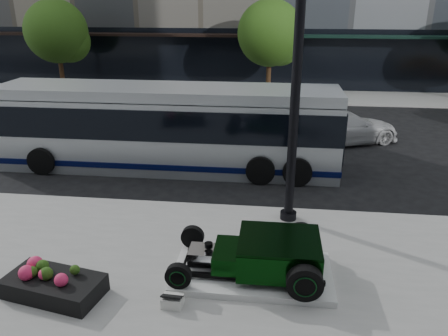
# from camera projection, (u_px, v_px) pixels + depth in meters

# --- Properties ---
(ground) EXTENTS (120.00, 120.00, 0.00)m
(ground) POSITION_uv_depth(u_px,v_px,m) (229.00, 182.00, 14.68)
(ground) COLOR black
(ground) RESTS_ON ground
(sidewalk_far) EXTENTS (70.00, 4.00, 0.12)m
(sidewalk_far) POSITION_uv_depth(u_px,v_px,m) (252.00, 95.00, 27.63)
(sidewalk_far) COLOR gray
(sidewalk_far) RESTS_ON ground
(street_trees) EXTENTS (29.80, 3.80, 5.70)m
(street_trees) POSITION_uv_depth(u_px,v_px,m) (273.00, 36.00, 25.31)
(street_trees) COLOR black
(street_trees) RESTS_ON sidewalk_far
(display_plinth) EXTENTS (3.40, 1.80, 0.15)m
(display_plinth) POSITION_uv_depth(u_px,v_px,m) (252.00, 273.00, 9.45)
(display_plinth) COLOR silver
(display_plinth) RESTS_ON sidewalk_near
(hot_rod) EXTENTS (3.22, 2.00, 0.81)m
(hot_rod) POSITION_uv_depth(u_px,v_px,m) (268.00, 254.00, 9.24)
(hot_rod) COLOR black
(hot_rod) RESTS_ON display_plinth
(info_plaque) EXTENTS (0.42, 0.33, 0.31)m
(info_plaque) POSITION_uv_depth(u_px,v_px,m) (172.00, 301.00, 8.50)
(info_plaque) COLOR silver
(info_plaque) RESTS_ON sidewalk_near
(lamppost) EXTENTS (0.44, 0.44, 8.01)m
(lamppost) POSITION_uv_depth(u_px,v_px,m) (296.00, 83.00, 10.63)
(lamppost) COLOR black
(lamppost) RESTS_ON sidewalk_near
(flower_planter) EXTENTS (2.11, 1.34, 0.64)m
(flower_planter) POSITION_uv_depth(u_px,v_px,m) (54.00, 285.00, 8.81)
(flower_planter) COLOR black
(flower_planter) RESTS_ON sidewalk_near
(transit_bus) EXTENTS (12.12, 2.88, 2.92)m
(transit_bus) POSITION_uv_depth(u_px,v_px,m) (168.00, 127.00, 15.56)
(transit_bus) COLOR #A9AFB3
(transit_bus) RESTS_ON ground
(white_sedan) EXTENTS (5.09, 3.61, 1.37)m
(white_sedan) POSITION_uv_depth(u_px,v_px,m) (344.00, 127.00, 18.47)
(white_sedan) COLOR silver
(white_sedan) RESTS_ON ground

